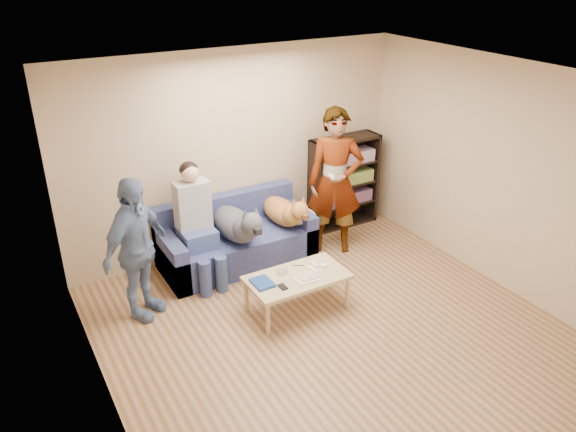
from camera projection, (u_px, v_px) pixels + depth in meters
ground at (347, 345)px, 5.67m from camera, size 5.00×5.00×0.00m
ceiling at (362, 88)px, 4.55m from camera, size 5.00×5.00×0.00m
wall_back at (237, 152)px, 7.07m from camera, size 4.50×0.00×4.50m
wall_left at (103, 300)px, 4.10m from camera, size 0.00×5.00×5.00m
wall_right at (521, 184)px, 6.12m from camera, size 0.00×5.00×5.00m
blanket at (299, 216)px, 7.22m from camera, size 0.47×0.39×0.16m
person_standing_right at (335, 182)px, 7.11m from camera, size 0.83×0.76×1.90m
person_standing_left at (136, 250)px, 5.82m from camera, size 0.99×0.86×1.59m
held_controller at (331, 177)px, 6.78m from camera, size 0.07×0.14×0.03m
notebook_blue at (262, 283)px, 5.93m from camera, size 0.20×0.26×0.03m
papers at (306, 278)px, 6.01m from camera, size 0.26×0.20×0.02m
magazine at (308, 276)px, 6.04m from camera, size 0.22×0.17×0.01m
camera_silver at (282, 272)px, 6.10m from camera, size 0.11×0.06×0.05m
controller_a at (314, 264)px, 6.27m from camera, size 0.04×0.13×0.03m
controller_b at (324, 265)px, 6.24m from camera, size 0.09×0.06×0.03m
headphone_cup_a at (314, 271)px, 6.14m from camera, size 0.07×0.07×0.02m
headphone_cup_b at (310, 268)px, 6.20m from camera, size 0.07×0.07×0.02m
pen_orange at (303, 283)px, 5.94m from camera, size 0.13×0.06×0.01m
pen_black at (298, 265)px, 6.27m from camera, size 0.13×0.08×0.01m
wallet at (283, 287)px, 5.86m from camera, size 0.07×0.12×0.02m
sofa at (235, 241)px, 7.08m from camera, size 1.90×0.85×0.82m
person_seated at (197, 220)px, 6.53m from camera, size 0.40×0.73×1.47m
dog_gray at (237, 225)px, 6.72m from camera, size 0.41×1.25×0.59m
dog_tan at (285, 212)px, 7.11m from camera, size 0.36×1.14×0.51m
coffee_table at (297, 280)px, 6.09m from camera, size 1.10×0.60×0.42m
bookshelf at (343, 180)px, 7.90m from camera, size 1.00×0.34×1.30m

